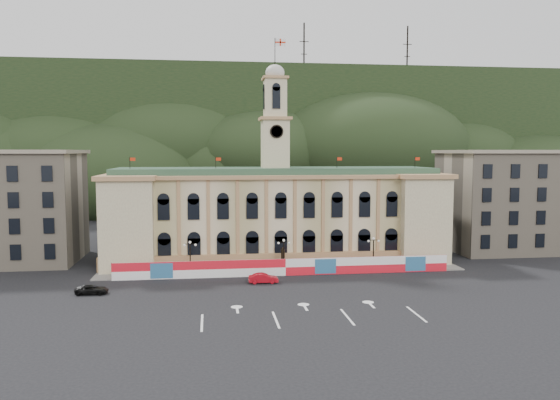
{
  "coord_description": "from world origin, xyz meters",
  "views": [
    {
      "loc": [
        -11.01,
        -63.68,
        18.3
      ],
      "look_at": [
        -0.44,
        18.0,
        10.99
      ],
      "focal_mm": 35.0,
      "sensor_mm": 36.0,
      "label": 1
    }
  ],
  "objects": [
    {
      "name": "red_sedan",
      "position": [
        -3.72,
        10.8,
        0.68
      ],
      "size": [
        1.66,
        4.22,
        1.37
      ],
      "primitive_type": "imported",
      "rotation": [
        0.0,
        0.0,
        1.55
      ],
      "color": "#AB0C17",
      "rests_on": "ground"
    },
    {
      "name": "lane_markings",
      "position": [
        0.0,
        -5.0,
        0.0
      ],
      "size": [
        26.0,
        10.0,
        0.02
      ],
      "primitive_type": null,
      "color": "white",
      "rests_on": "ground"
    },
    {
      "name": "side_building_left",
      "position": [
        -43.0,
        30.93,
        9.33
      ],
      "size": [
        21.0,
        17.0,
        18.6
      ],
      "color": "tan",
      "rests_on": "ground"
    },
    {
      "name": "black_suv",
      "position": [
        -26.23,
        7.74,
        0.57
      ],
      "size": [
        2.17,
        4.26,
        1.15
      ],
      "primitive_type": "imported",
      "rotation": [
        0.0,
        0.0,
        1.54
      ],
      "color": "black",
      "rests_on": "ground"
    },
    {
      "name": "hill_ridge",
      "position": [
        0.03,
        121.99,
        19.48
      ],
      "size": [
        230.0,
        80.0,
        64.0
      ],
      "color": "black",
      "rests_on": "ground"
    },
    {
      "name": "statue",
      "position": [
        0.0,
        18.0,
        1.19
      ],
      "size": [
        1.4,
        1.4,
        3.72
      ],
      "color": "#595651",
      "rests_on": "ground"
    },
    {
      "name": "ground",
      "position": [
        0.0,
        0.0,
        0.0
      ],
      "size": [
        260.0,
        260.0,
        0.0
      ],
      "primitive_type": "plane",
      "color": "black",
      "rests_on": "ground"
    },
    {
      "name": "lamp_left",
      "position": [
        -14.0,
        17.0,
        3.07
      ],
      "size": [
        1.96,
        0.44,
        5.15
      ],
      "color": "black",
      "rests_on": "ground"
    },
    {
      "name": "city_hall",
      "position": [
        0.0,
        27.63,
        7.85
      ],
      "size": [
        56.2,
        17.6,
        37.1
      ],
      "color": "beige",
      "rests_on": "ground"
    },
    {
      "name": "lamp_center",
      "position": [
        0.0,
        17.0,
        3.07
      ],
      "size": [
        1.96,
        0.44,
        5.15
      ],
      "color": "black",
      "rests_on": "ground"
    },
    {
      "name": "pavement",
      "position": [
        0.0,
        17.75,
        0.08
      ],
      "size": [
        56.0,
        5.5,
        0.16
      ],
      "primitive_type": "cube",
      "color": "slate",
      "rests_on": "ground"
    },
    {
      "name": "side_building_right",
      "position": [
        43.0,
        30.93,
        9.33
      ],
      "size": [
        21.0,
        17.0,
        18.6
      ],
      "color": "tan",
      "rests_on": "ground"
    },
    {
      "name": "hoarding_fence",
      "position": [
        0.06,
        15.07,
        1.25
      ],
      "size": [
        50.0,
        0.44,
        2.5
      ],
      "color": "red",
      "rests_on": "ground"
    },
    {
      "name": "lamp_right",
      "position": [
        14.0,
        17.0,
        3.07
      ],
      "size": [
        1.96,
        0.44,
        5.15
      ],
      "color": "black",
      "rests_on": "ground"
    }
  ]
}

